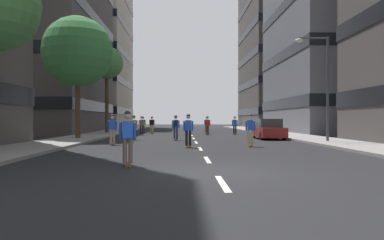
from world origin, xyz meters
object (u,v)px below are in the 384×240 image
Objects in this scene: skater_11 at (235,124)px; skater_9 at (207,125)px; street_tree_near at (78,52)px; skater_1 at (207,124)px; skater_3 at (152,124)px; parked_car_near at (268,130)px; skater_6 at (176,126)px; skater_0 at (112,128)px; skater_5 at (134,126)px; street_tree_mid at (107,64)px; streetlamp_right at (322,77)px; skater_10 at (143,124)px; skater_8 at (250,129)px; skater_4 at (142,124)px; skater_2 at (188,129)px; skater_7 at (128,135)px.

skater_9 is at bearing -167.10° from skater_11.
street_tree_near is 16.13m from skater_1.
parked_car_near is at bearing -46.78° from skater_3.
skater_1 and skater_9 have the same top height.
skater_0 is at bearing -128.29° from skater_6.
parked_car_near is at bearing -79.33° from skater_11.
skater_5 is at bearing -127.01° from skater_9.
street_tree_mid is 7.67m from skater_3.
skater_3 is (-11.72, 14.90, -3.15)m from streetlamp_right.
streetlamp_right is at bearing -52.80° from skater_10.
parked_car_near is at bearing 69.78° from skater_8.
streetlamp_right is at bearing -73.54° from skater_11.
street_tree_near is at bearing -144.08° from skater_9.
skater_3 is at bearing 76.42° from skater_4.
parked_car_near is 8.00m from skater_8.
street_tree_mid is at bearing 143.97° from parked_car_near.
skater_10 is at bearing 131.22° from parked_car_near.
parked_car_near is at bearing -59.51° from skater_9.
skater_9 is at bearing 95.17° from skater_8.
skater_3 and skater_10 have the same top height.
skater_8 is (-2.76, -7.51, 0.29)m from parked_car_near.
skater_3 is at bearing 86.41° from skater_0.
street_tree_mid is at bearing 110.50° from skater_5.
skater_2 is 1.00× the size of skater_4.
skater_8 is at bearing -32.37° from street_tree_near.
skater_7 is at bearing -76.75° from skater_0.
skater_8 is at bearing -86.59° from skater_1.
skater_11 is at bearing 100.67° from parked_car_near.
skater_5 is at bearing 83.56° from skater_0.
skater_1 is at bearing 125.73° from skater_11.
skater_2 is at bearing -171.65° from skater_8.
skater_2 is at bearing -62.19° from skater_5.
skater_6 is (3.01, -0.63, 0.03)m from skater_5.
skater_11 is at bearing 12.90° from skater_9.
street_tree_mid reaches higher than skater_2.
skater_0 and skater_1 have the same top height.
parked_car_near is 2.47× the size of skater_10.
skater_0 and skater_7 have the same top height.
skater_8 is at bearing -62.93° from skater_4.
skater_5 and skater_6 have the same top height.
skater_4 is 7.96m from skater_5.
skater_4 and skater_11 have the same top height.
skater_9 is at bearing -30.51° from skater_3.
skater_0 is 16.18m from skater_3.
skater_8 is at bearing -55.43° from skater_6.
skater_3 is 1.00× the size of skater_4.
skater_0 is 9.86m from skater_7.
skater_1 is at bearing 68.59° from skater_0.
streetlamp_right is at bearing -43.67° from skater_4.
skater_0 is 1.00× the size of skater_5.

